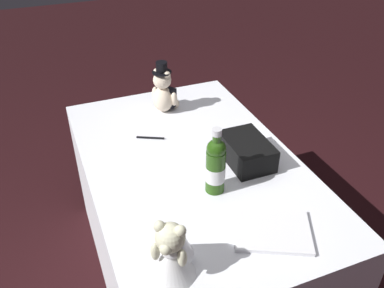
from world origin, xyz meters
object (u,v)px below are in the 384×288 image
teddy_bear_bride (172,250)px  gift_case_black (247,151)px  signing_pen (149,138)px  teddy_bear_groom (164,92)px  champagne_bottle (216,165)px  guestbook (272,230)px

teddy_bear_bride → gift_case_black: size_ratio=0.86×
signing_pen → teddy_bear_groom: bearing=-33.3°
champagne_bottle → gift_case_black: bearing=-58.9°
teddy_bear_bride → guestbook: teddy_bear_bride is taller
teddy_bear_groom → signing_pen: (-0.25, 0.16, -0.11)m
gift_case_black → teddy_bear_groom: bearing=18.2°
signing_pen → gift_case_black: 0.50m
champagne_bottle → gift_case_black: size_ratio=1.13×
teddy_bear_groom → champagne_bottle: bearing=178.3°
guestbook → teddy_bear_groom: bearing=30.5°
guestbook → signing_pen: bearing=43.5°
teddy_bear_groom → champagne_bottle: size_ratio=0.96×
teddy_bear_groom → guestbook: 1.03m
champagne_bottle → signing_pen: champagne_bottle is taller
teddy_bear_groom → signing_pen: 0.32m
champagne_bottle → guestbook: bearing=-162.0°
champagne_bottle → gift_case_black: 0.26m
teddy_bear_groom → teddy_bear_bride: bearing=163.0°
teddy_bear_bride → guestbook: 0.41m
teddy_bear_groom → gift_case_black: 0.63m
teddy_bear_groom → teddy_bear_bride: teddy_bear_groom is taller
gift_case_black → guestbook: (-0.43, 0.12, -0.05)m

